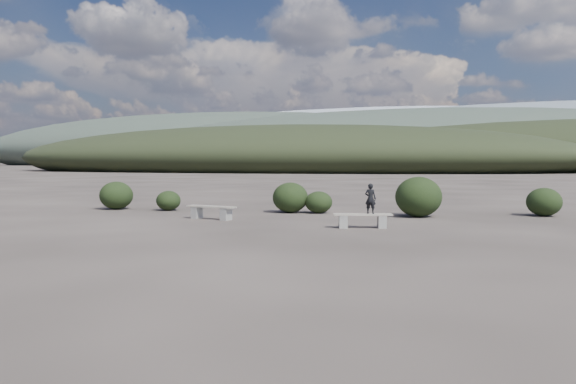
% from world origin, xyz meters
% --- Properties ---
extents(ground, '(1200.00, 1200.00, 0.00)m').
position_xyz_m(ground, '(0.00, 0.00, 0.00)').
color(ground, '#2D2623').
rests_on(ground, ground).
extents(bench_left, '(1.88, 0.83, 0.46)m').
position_xyz_m(bench_left, '(-3.23, 5.75, 0.28)').
color(bench_left, slate).
rests_on(bench_left, ground).
extents(bench_right, '(1.75, 0.76, 0.43)m').
position_xyz_m(bench_right, '(2.06, 4.60, 0.26)').
color(bench_right, slate).
rests_on(bench_right, ground).
extents(seated_person, '(0.36, 0.26, 0.90)m').
position_xyz_m(seated_person, '(2.28, 4.66, 0.88)').
color(seated_person, black).
rests_on(seated_person, bench_right).
extents(shrub_a, '(0.97, 0.97, 0.79)m').
position_xyz_m(shrub_a, '(-6.22, 8.49, 0.40)').
color(shrub_a, black).
rests_on(shrub_a, ground).
extents(shrub_b, '(1.36, 1.36, 1.16)m').
position_xyz_m(shrub_b, '(-1.27, 8.86, 0.58)').
color(shrub_b, black).
rests_on(shrub_b, ground).
extents(shrub_c, '(1.04, 1.04, 0.83)m').
position_xyz_m(shrub_c, '(-0.17, 8.92, 0.42)').
color(shrub_c, black).
rests_on(shrub_c, ground).
extents(shrub_d, '(1.63, 1.63, 1.43)m').
position_xyz_m(shrub_d, '(3.53, 8.44, 0.71)').
color(shrub_d, black).
rests_on(shrub_d, ground).
extents(shrub_e, '(1.23, 1.23, 1.02)m').
position_xyz_m(shrub_e, '(7.89, 9.90, 0.51)').
color(shrub_e, black).
rests_on(shrub_e, ground).
extents(shrub_f, '(1.35, 1.35, 1.14)m').
position_xyz_m(shrub_f, '(-8.56, 8.48, 0.57)').
color(shrub_f, black).
rests_on(shrub_f, ground).
extents(mountain_ridges, '(500.00, 400.00, 56.00)m').
position_xyz_m(mountain_ridges, '(-7.48, 339.06, 10.84)').
color(mountain_ridges, black).
rests_on(mountain_ridges, ground).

